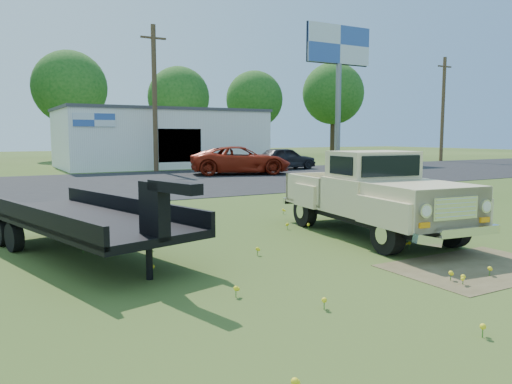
# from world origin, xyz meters

# --- Properties ---
(ground) EXTENTS (140.00, 140.00, 0.00)m
(ground) POSITION_xyz_m (0.00, 0.00, 0.00)
(ground) COLOR #2D4716
(ground) RESTS_ON ground
(asphalt_lot) EXTENTS (90.00, 14.00, 0.02)m
(asphalt_lot) POSITION_xyz_m (0.00, 15.00, 0.00)
(asphalt_lot) COLOR black
(asphalt_lot) RESTS_ON ground
(dirt_patch_a) EXTENTS (3.00, 2.00, 0.01)m
(dirt_patch_a) POSITION_xyz_m (1.50, -3.00, 0.00)
(dirt_patch_a) COLOR brown
(dirt_patch_a) RESTS_ON ground
(dirt_patch_b) EXTENTS (2.20, 1.60, 0.01)m
(dirt_patch_b) POSITION_xyz_m (-2.00, 3.50, 0.00)
(dirt_patch_b) COLOR brown
(dirt_patch_b) RESTS_ON ground
(commercial_building) EXTENTS (14.20, 8.20, 4.15)m
(commercial_building) POSITION_xyz_m (6.00, 26.99, 2.10)
(commercial_building) COLOR silver
(commercial_building) RESTS_ON ground
(billboard) EXTENTS (6.10, 0.45, 11.05)m
(billboard) POSITION_xyz_m (20.00, 24.04, 8.54)
(billboard) COLOR slate
(billboard) RESTS_ON ground
(utility_pole_mid) EXTENTS (1.60, 0.30, 9.00)m
(utility_pole_mid) POSITION_xyz_m (4.00, 22.00, 4.60)
(utility_pole_mid) COLOR #432E1F
(utility_pole_mid) RESTS_ON ground
(utility_pole_east) EXTENTS (1.60, 0.30, 9.00)m
(utility_pole_east) POSITION_xyz_m (30.00, 22.00, 4.60)
(utility_pole_east) COLOR #432E1F
(utility_pole_east) RESTS_ON ground
(treeline_d) EXTENTS (6.72, 6.72, 10.00)m
(treeline_d) POSITION_xyz_m (2.00, 40.50, 6.62)
(treeline_d) COLOR #342517
(treeline_d) RESTS_ON ground
(treeline_e) EXTENTS (6.08, 6.08, 9.04)m
(treeline_e) POSITION_xyz_m (12.00, 39.00, 5.98)
(treeline_e) COLOR #342517
(treeline_e) RESTS_ON ground
(treeline_f) EXTENTS (6.40, 6.40, 9.52)m
(treeline_f) POSITION_xyz_m (22.00, 41.50, 6.30)
(treeline_f) COLOR #342517
(treeline_f) RESTS_ON ground
(treeline_g) EXTENTS (7.36, 7.36, 10.95)m
(treeline_g) POSITION_xyz_m (32.00, 40.00, 7.25)
(treeline_g) COLOR #342517
(treeline_g) RESTS_ON ground
(vintage_pickup_truck) EXTENTS (2.62, 5.49, 1.92)m
(vintage_pickup_truck) POSITION_xyz_m (1.81, -0.01, 0.96)
(vintage_pickup_truck) COLOR beige
(vintage_pickup_truck) RESTS_ON ground
(flatbed_trailer) EXTENTS (3.42, 6.21, 1.61)m
(flatbed_trailer) POSITION_xyz_m (-4.19, 1.25, 0.80)
(flatbed_trailer) COLOR black
(flatbed_trailer) RESTS_ON ground
(red_pickup) EXTENTS (6.34, 4.30, 1.61)m
(red_pickup) POSITION_xyz_m (7.52, 17.25, 0.81)
(red_pickup) COLOR maroon
(red_pickup) RESTS_ON ground
(dark_sedan) EXTENTS (4.34, 1.84, 1.47)m
(dark_sedan) POSITION_xyz_m (12.05, 19.58, 0.73)
(dark_sedan) COLOR black
(dark_sedan) RESTS_ON ground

